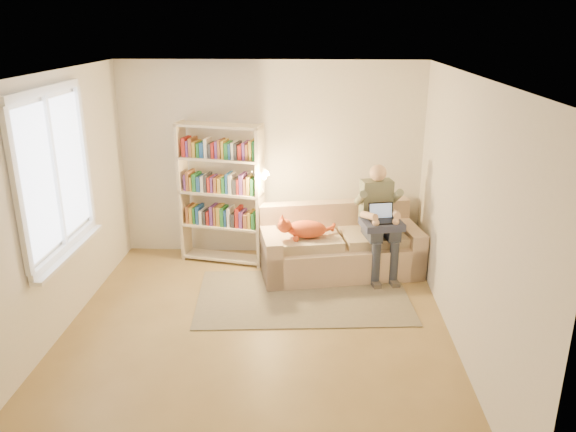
{
  "coord_description": "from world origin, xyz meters",
  "views": [
    {
      "loc": [
        0.56,
        -5.02,
        3.05
      ],
      "look_at": [
        0.29,
        1.0,
        0.96
      ],
      "focal_mm": 35.0,
      "sensor_mm": 36.0,
      "label": 1
    }
  ],
  "objects_px": {
    "sofa": "(339,249)",
    "bookshelf": "(221,187)",
    "laptop": "(380,216)",
    "cat": "(304,229)",
    "person": "(379,215)"
  },
  "relations": [
    {
      "from": "laptop",
      "to": "bookshelf",
      "type": "bearing_deg",
      "value": 155.99
    },
    {
      "from": "person",
      "to": "cat",
      "type": "relative_size",
      "value": 1.96
    },
    {
      "from": "person",
      "to": "sofa",
      "type": "bearing_deg",
      "value": 161.41
    },
    {
      "from": "person",
      "to": "cat",
      "type": "height_order",
      "value": "person"
    },
    {
      "from": "laptop",
      "to": "cat",
      "type": "bearing_deg",
      "value": 171.13
    },
    {
      "from": "laptop",
      "to": "bookshelf",
      "type": "xyz_separation_m",
      "value": [
        -2.0,
        0.45,
        0.21
      ]
    },
    {
      "from": "sofa",
      "to": "bookshelf",
      "type": "height_order",
      "value": "bookshelf"
    },
    {
      "from": "person",
      "to": "laptop",
      "type": "height_order",
      "value": "person"
    },
    {
      "from": "cat",
      "to": "bookshelf",
      "type": "xyz_separation_m",
      "value": [
        -1.08,
        0.49,
        0.37
      ]
    },
    {
      "from": "sofa",
      "to": "cat",
      "type": "distance_m",
      "value": 0.61
    },
    {
      "from": "laptop",
      "to": "sofa",
      "type": "bearing_deg",
      "value": 147.79
    },
    {
      "from": "laptop",
      "to": "bookshelf",
      "type": "height_order",
      "value": "bookshelf"
    },
    {
      "from": "sofa",
      "to": "person",
      "type": "xyz_separation_m",
      "value": [
        0.47,
        -0.06,
        0.49
      ]
    },
    {
      "from": "sofa",
      "to": "cat",
      "type": "relative_size",
      "value": 2.96
    },
    {
      "from": "cat",
      "to": "sofa",
      "type": "bearing_deg",
      "value": 14.72
    }
  ]
}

